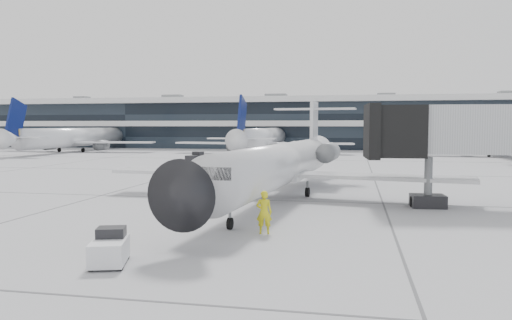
# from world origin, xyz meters

# --- Properties ---
(ground) EXTENTS (220.00, 220.00, 0.00)m
(ground) POSITION_xyz_m (0.00, 0.00, 0.00)
(ground) COLOR #97979A
(ground) RESTS_ON ground
(terminal) EXTENTS (170.00, 22.00, 10.00)m
(terminal) POSITION_xyz_m (0.00, 82.00, 5.00)
(terminal) COLOR black
(terminal) RESTS_ON ground
(bg_jet_left) EXTENTS (32.00, 40.00, 9.60)m
(bg_jet_left) POSITION_xyz_m (-45.00, 55.00, 0.00)
(bg_jet_left) COLOR silver
(bg_jet_left) RESTS_ON ground
(bg_jet_center) EXTENTS (32.00, 40.00, 9.60)m
(bg_jet_center) POSITION_xyz_m (-8.00, 55.00, 0.00)
(bg_jet_center) COLOR silver
(bg_jet_center) RESTS_ON ground
(bg_jet_right) EXTENTS (32.00, 40.00, 9.60)m
(bg_jet_right) POSITION_xyz_m (32.00, 55.00, 0.00)
(bg_jet_right) COLOR silver
(bg_jet_right) RESTS_ON ground
(regional_jet) EXTENTS (25.49, 31.84, 7.35)m
(regional_jet) POSITION_xyz_m (3.16, 1.14, 2.51)
(regional_jet) COLOR silver
(regional_jet) RESTS_ON ground
(ramp_worker) EXTENTS (0.79, 0.55, 2.06)m
(ramp_worker) POSITION_xyz_m (3.96, -10.41, 1.03)
(ramp_worker) COLOR yellow
(ramp_worker) RESTS_ON ground
(baggage_tug) EXTENTS (1.76, 2.31, 1.30)m
(baggage_tug) POSITION_xyz_m (-0.71, -16.62, 0.58)
(baggage_tug) COLOR white
(baggage_tug) RESTS_ON ground
(traffic_cone) EXTENTS (0.39, 0.39, 0.54)m
(traffic_cone) POSITION_xyz_m (-3.90, 12.93, 0.26)
(traffic_cone) COLOR #DA480B
(traffic_cone) RESTS_ON ground
(far_tug) EXTENTS (2.31, 2.89, 1.60)m
(far_tug) POSITION_xyz_m (-12.62, 30.01, 0.72)
(far_tug) COLOR black
(far_tug) RESTS_ON ground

